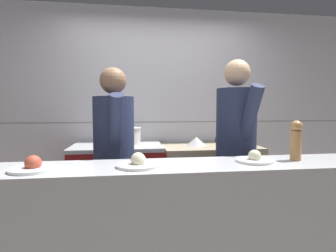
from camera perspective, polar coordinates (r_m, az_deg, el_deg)
The scene contains 12 objects.
wall_back_tiled at distance 3.43m, azimuth -2.14°, elevation 3.41°, with size 8.00×0.06×2.60m.
oven_range at distance 3.14m, azimuth -10.87°, elevation -12.29°, with size 1.00×0.71×0.92m.
prep_counter at distance 3.27m, azimuth 9.08°, elevation -11.95°, with size 1.13×0.65×0.88m.
pass_counter at distance 1.89m, azimuth 6.22°, elevation -22.92°, with size 3.00×0.45×0.97m.
stock_pot at distance 3.08m, azimuth -8.83°, elevation -2.00°, with size 0.32×0.32×0.19m.
mixing_bowl_steel at distance 3.17m, azimuth 6.18°, elevation -3.30°, with size 0.25×0.25×0.10m.
plated_dish_main at distance 1.73m, azimuth -27.27°, elevation -7.87°, with size 0.27×0.27×0.09m.
plated_dish_appetiser at distance 1.64m, azimuth -6.52°, elevation -8.04°, with size 0.27×0.27×0.09m.
plated_dish_dessert at distance 1.86m, azimuth 18.33°, elevation -6.83°, with size 0.24×0.24×0.09m.
pepper_mill at distance 2.01m, azimuth 26.10°, elevation -2.65°, with size 0.08×0.08×0.28m.
chef_head_cook at distance 2.28m, azimuth -11.64°, elevation -6.34°, with size 0.39×0.73×1.67m.
chef_sous at distance 2.47m, azimuth 14.54°, elevation -4.37°, with size 0.40×0.77×1.77m.
Camera 1 is at (-0.34, -1.85, 1.34)m, focal length 28.00 mm.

